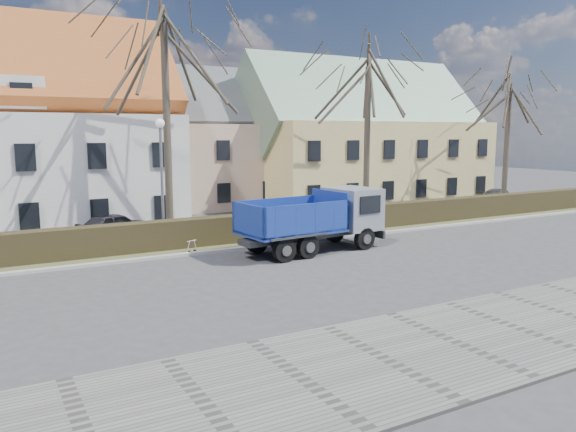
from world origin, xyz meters
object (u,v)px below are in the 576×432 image
cart_frame (188,247)px  parked_car_a (115,226)px  streetlight (162,183)px  parked_car_b (499,196)px  dump_truck (308,221)px

cart_frame → parked_car_a: 5.68m
streetlight → parked_car_b: size_ratio=1.52×
dump_truck → parked_car_a: 10.06m
dump_truck → streetlight: (-5.24, 4.30, 1.57)m
streetlight → cart_frame: bearing=-79.9°
dump_truck → cart_frame: dump_truck is taller
dump_truck → parked_car_b: size_ratio=1.80×
streetlight → parked_car_a: (-1.54, 3.09, -2.32)m
streetlight → parked_car_b: (26.36, 3.27, -2.41)m
parked_car_b → cart_frame: bearing=82.0°
parked_car_b → dump_truck: bearing=89.7°
streetlight → parked_car_a: size_ratio=1.54×
dump_truck → parked_car_a: (-6.79, 7.39, -0.75)m
dump_truck → cart_frame: size_ratio=9.55×
parked_car_a → dump_truck: bearing=-156.8°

